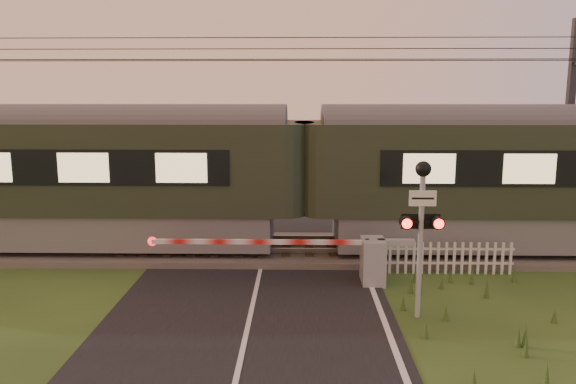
{
  "coord_description": "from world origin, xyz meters",
  "views": [
    {
      "loc": [
        1.01,
        -9.36,
        4.56
      ],
      "look_at": [
        0.76,
        3.2,
        2.37
      ],
      "focal_mm": 35.0,
      "sensor_mm": 36.0,
      "label": 1
    }
  ],
  "objects_px": {
    "picket_fence": "(450,258)",
    "catenary_mast": "(569,126)",
    "train": "(304,176)",
    "boom_gate": "(361,258)",
    "crossing_signal": "(422,211)"
  },
  "relations": [
    {
      "from": "train",
      "to": "crossing_signal",
      "type": "relative_size",
      "value": 13.07
    },
    {
      "from": "train",
      "to": "picket_fence",
      "type": "distance_m",
      "value": 4.58
    },
    {
      "from": "train",
      "to": "picket_fence",
      "type": "bearing_deg",
      "value": -26.84
    },
    {
      "from": "crossing_signal",
      "to": "picket_fence",
      "type": "distance_m",
      "value": 3.67
    },
    {
      "from": "train",
      "to": "picket_fence",
      "type": "height_order",
      "value": "train"
    },
    {
      "from": "picket_fence",
      "to": "catenary_mast",
      "type": "bearing_deg",
      "value": 41.22
    },
    {
      "from": "crossing_signal",
      "to": "catenary_mast",
      "type": "distance_m",
      "value": 9.38
    },
    {
      "from": "crossing_signal",
      "to": "picket_fence",
      "type": "bearing_deg",
      "value": 63.67
    },
    {
      "from": "train",
      "to": "boom_gate",
      "type": "xyz_separation_m",
      "value": [
        1.38,
        -2.62,
        -1.65
      ]
    },
    {
      "from": "picket_fence",
      "to": "catenary_mast",
      "type": "height_order",
      "value": "catenary_mast"
    },
    {
      "from": "train",
      "to": "picket_fence",
      "type": "relative_size",
      "value": 12.95
    },
    {
      "from": "boom_gate",
      "to": "catenary_mast",
      "type": "height_order",
      "value": "catenary_mast"
    },
    {
      "from": "train",
      "to": "catenary_mast",
      "type": "relative_size",
      "value": 6.18
    },
    {
      "from": "train",
      "to": "boom_gate",
      "type": "bearing_deg",
      "value": -62.27
    },
    {
      "from": "train",
      "to": "catenary_mast",
      "type": "xyz_separation_m",
      "value": [
        8.44,
        2.23,
        1.32
      ]
    }
  ]
}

